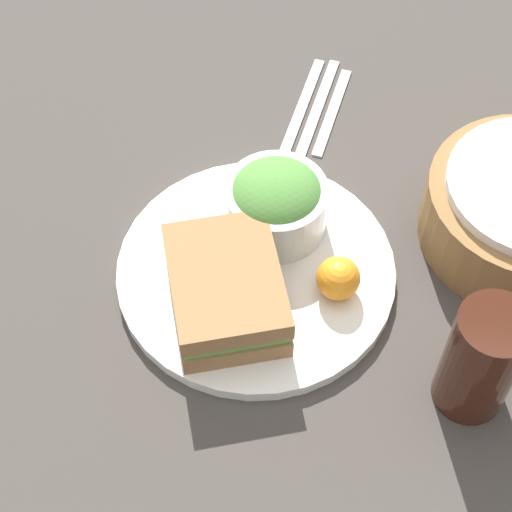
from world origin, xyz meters
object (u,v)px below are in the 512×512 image
(sandwich, at_px, (226,290))
(drink_glass, at_px, (481,360))
(fork, at_px, (303,105))
(dressing_cup, at_px, (199,238))
(spoon, at_px, (332,111))
(knife, at_px, (317,108))
(salad_bowl, at_px, (276,202))
(plate, at_px, (256,271))

(sandwich, bearing_deg, drink_glass, 72.13)
(drink_glass, relative_size, fork, 0.80)
(dressing_cup, xyz_separation_m, spoon, (-0.21, 0.13, -0.03))
(drink_glass, height_order, fork, drink_glass)
(knife, bearing_deg, fork, 90.00)
(drink_glass, xyz_separation_m, knife, (-0.36, -0.14, -0.06))
(drink_glass, distance_m, spoon, 0.38)
(dressing_cup, bearing_deg, drink_glass, 61.37)
(sandwich, height_order, knife, sandwich)
(sandwich, distance_m, drink_glass, 0.24)
(salad_bowl, relative_size, drink_glass, 0.81)
(salad_bowl, xyz_separation_m, spoon, (-0.18, 0.06, -0.05))
(plate, height_order, knife, plate)
(sandwich, height_order, fork, sandwich)
(sandwich, height_order, salad_bowl, salad_bowl)
(salad_bowl, bearing_deg, drink_glass, 46.50)
(salad_bowl, height_order, dressing_cup, salad_bowl)
(salad_bowl, xyz_separation_m, knife, (-0.18, 0.04, -0.05))
(spoon, bearing_deg, sandwich, 173.84)
(knife, xyz_separation_m, spoon, (0.00, 0.02, 0.00))
(fork, height_order, spoon, same)
(salad_bowl, bearing_deg, fork, 172.76)
(sandwich, height_order, spoon, sandwich)
(drink_glass, relative_size, spoon, 0.89)
(dressing_cup, height_order, drink_glass, drink_glass)
(drink_glass, bearing_deg, fork, -155.95)
(knife, bearing_deg, plate, -180.00)
(sandwich, xyz_separation_m, fork, (-0.29, 0.07, -0.04))
(spoon, bearing_deg, salad_bowl, 175.50)
(plate, relative_size, drink_glass, 2.18)
(sandwich, distance_m, knife, 0.30)
(dressing_cup, distance_m, fork, 0.24)
(dressing_cup, relative_size, drink_glass, 0.40)
(knife, distance_m, spoon, 0.02)
(spoon, bearing_deg, plate, 175.81)
(salad_bowl, xyz_separation_m, fork, (-0.19, 0.02, -0.05))
(sandwich, bearing_deg, dressing_cup, -154.42)
(fork, bearing_deg, spoon, -90.00)
(plate, height_order, spoon, plate)
(plate, xyz_separation_m, spoon, (-0.23, 0.08, -0.00))
(fork, xyz_separation_m, spoon, (0.01, 0.03, 0.00))
(salad_bowl, distance_m, spoon, 0.19)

